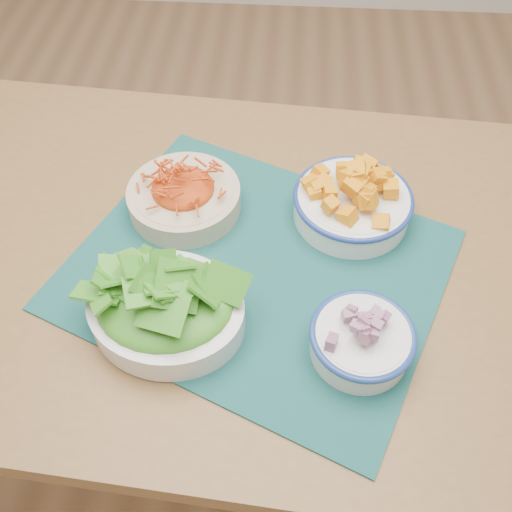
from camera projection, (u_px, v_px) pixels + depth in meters
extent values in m
plane|color=#9E734C|center=(306.00, 350.00, 1.67)|extent=(4.00, 4.00, 0.00)
cube|color=brown|center=(217.00, 253.00, 0.96)|extent=(1.24, 0.87, 0.04)
cylinder|color=brown|center=(50.00, 223.00, 1.50)|extent=(0.06, 0.06, 0.71)
cylinder|color=brown|center=(462.00, 268.00, 1.41)|extent=(0.06, 0.06, 0.71)
cube|color=#0C3232|center=(256.00, 269.00, 0.91)|extent=(0.69, 0.64, 0.00)
cylinder|color=beige|center=(184.00, 199.00, 0.97)|extent=(0.23, 0.23, 0.04)
ellipsoid|color=#D14613|center=(182.00, 183.00, 0.94)|extent=(0.17, 0.17, 0.03)
cylinder|color=white|center=(352.00, 206.00, 0.96)|extent=(0.20, 0.20, 0.05)
torus|color=navy|center=(353.00, 197.00, 0.94)|extent=(0.20, 0.20, 0.01)
ellipsoid|color=orange|center=(356.00, 186.00, 0.92)|extent=(0.17, 0.17, 0.04)
ellipsoid|color=#247616|center=(162.00, 291.00, 0.78)|extent=(0.20, 0.17, 0.06)
cylinder|color=silver|center=(361.00, 342.00, 0.80)|extent=(0.18, 0.18, 0.05)
torus|color=navy|center=(363.00, 334.00, 0.78)|extent=(0.15, 0.15, 0.01)
ellipsoid|color=maroon|center=(365.00, 327.00, 0.76)|extent=(0.12, 0.12, 0.03)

